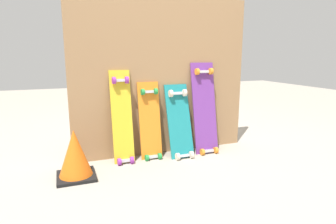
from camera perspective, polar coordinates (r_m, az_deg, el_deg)
ground_plane at (r=2.78m, az=-0.52°, el=-8.35°), size 12.00×12.00×0.00m
plywood_wall_panel at (r=2.69m, az=-1.07°, el=6.97°), size 1.71×0.04×1.46m
skateboard_yellow at (r=2.53m, az=-9.15°, el=-1.72°), size 0.18×0.21×0.87m
skateboard_orange at (r=2.61m, az=-3.59°, el=-2.46°), size 0.20×0.19×0.77m
skateboard_teal at (r=2.66m, az=2.37°, el=-2.49°), size 0.23×0.28×0.73m
skateboard_purple at (r=2.78m, az=7.38°, el=0.12°), size 0.24×0.24×0.93m
traffic_cone at (r=2.32m, az=-18.15°, el=-8.12°), size 0.29×0.29×0.38m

